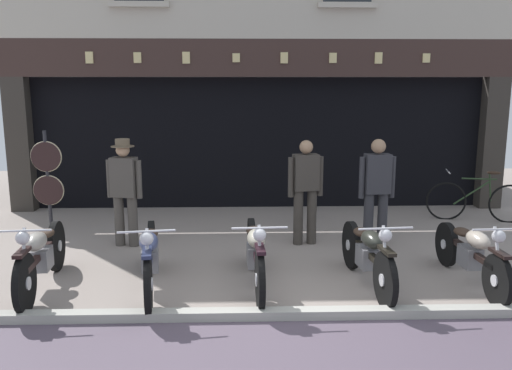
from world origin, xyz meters
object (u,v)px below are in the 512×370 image
Objects in this scene: salesman_right at (377,188)px; advert_board_far at (440,117)px; motorcycle_center_right at (367,253)px; motorcycle_right at (471,253)px; motorcycle_center_left at (150,256)px; salesman_left at (125,187)px; shopkeeper_center at (305,187)px; motorcycle_left at (41,256)px; tyre_sign_pole at (47,175)px; motorcycle_center at (255,252)px; advert_board_near at (386,118)px; leaning_bicycle at (478,201)px.

advert_board_far reaches higher than salesman_right.
motorcycle_right is at bearing 176.31° from motorcycle_center_right.
motorcycle_center_right is (2.66, 0.05, -0.01)m from motorcycle_center_left.
salesman_right is at bearing -170.78° from salesman_left.
shopkeeper_center is 1.08m from salesman_right.
motorcycle_right is 1.19× the size of salesman_left.
salesman_right is (0.51, 1.63, 0.50)m from motorcycle_center_right.
motorcycle_left is 1.19× the size of tyre_sign_pole.
salesman_left is at bearing -115.11° from motorcycle_left.
motorcycle_right is 4.77m from advert_board_far.
tyre_sign_pole is at bearing -34.14° from motorcycle_center_right.
shopkeeper_center is at bearing -45.52° from motorcycle_right.
motorcycle_center_right is at bearing 163.35° from salesman_left.
shopkeeper_center reaches higher than motorcycle_right.
motorcycle_center is at bearing -2.54° from motorcycle_right.
motorcycle_center_left is 1.94× the size of advert_board_near.
advert_board_near is at bearing -92.89° from motorcycle_right.
motorcycle_center_right is at bearing 151.99° from leaning_bicycle.
leaning_bicycle is at bearing -151.16° from salesman_right.
salesman_right is (-0.80, 1.60, 0.51)m from motorcycle_right.
tyre_sign_pole is (-4.26, 0.91, 0.06)m from shopkeeper_center.
motorcycle_center reaches higher than motorcycle_center_right.
motorcycle_center reaches higher than leaning_bicycle.
shopkeeper_center is at bearing -12.11° from tyre_sign_pole.
tyre_sign_pole is at bearing -77.66° from motorcycle_left.
motorcycle_center_left is 6.28m from leaning_bicycle.
salesman_right is 2.76m from leaning_bicycle.
leaning_bicycle is at bearing -117.45° from motorcycle_right.
motorcycle_center_right is (3.98, -0.01, -0.01)m from motorcycle_left.
leaning_bicycle is (3.33, 1.31, -0.52)m from shopkeeper_center.
motorcycle_center is at bearing -131.34° from advert_board_far.
advert_board_far is at bearing -123.99° from motorcycle_center_right.
salesman_left is 6.45m from advert_board_far.
motorcycle_left is at bearing 16.70° from shopkeeper_center.
advert_board_far is at bearing -143.91° from salesman_left.
advert_board_far reaches higher than motorcycle_right.
salesman_left is at bearing -77.54° from motorcycle_center_left.
motorcycle_center_right is 1.18× the size of salesman_right.
advert_board_near reaches higher than motorcycle_center_right.
tyre_sign_pole is 1.60× the size of advert_board_near.
salesman_left is 0.94× the size of leaning_bicycle.
motorcycle_center is at bearing -122.12° from advert_board_near.
salesman_right is (3.83, -0.15, 0.00)m from salesman_left.
motorcycle_left is 1.04× the size of motorcycle_center_right.
advert_board_near reaches higher than shopkeeper_center.
tyre_sign_pole is 7.62m from leaning_bicycle.
motorcycle_right is at bearing 173.51° from motorcycle_center_left.
shopkeeper_center is (3.42, 1.78, 0.47)m from motorcycle_left.
motorcycle_center_left is at bearing -51.99° from tyre_sign_pole.
motorcycle_right is (3.96, 0.08, -0.02)m from motorcycle_center_left.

